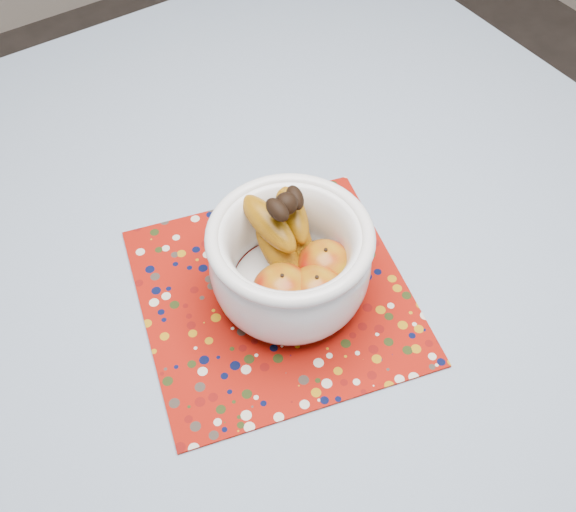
{
  "coord_description": "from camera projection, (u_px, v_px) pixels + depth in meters",
  "views": [
    {
      "loc": [
        -0.35,
        -0.56,
        1.55
      ],
      "look_at": [
        -0.05,
        -0.1,
        0.84
      ],
      "focal_mm": 42.0,
      "sensor_mm": 36.0,
      "label": 1
    }
  ],
  "objects": [
    {
      "name": "table",
      "position": [
        277.0,
        265.0,
        1.1
      ],
      "size": [
        1.2,
        1.2,
        0.75
      ],
      "color": "brown",
      "rests_on": "ground"
    },
    {
      "name": "tablecloth",
      "position": [
        277.0,
        232.0,
        1.03
      ],
      "size": [
        1.32,
        1.32,
        0.01
      ],
      "primitive_type": "cube",
      "color": "slate",
      "rests_on": "table"
    },
    {
      "name": "placemat",
      "position": [
        275.0,
        295.0,
        0.95
      ],
      "size": [
        0.45,
        0.45,
        0.0
      ],
      "primitive_type": "cube",
      "rotation": [
        0.0,
        0.0,
        -0.25
      ],
      "color": "#951108",
      "rests_on": "tablecloth"
    },
    {
      "name": "fruit_bowl",
      "position": [
        292.0,
        257.0,
        0.9
      ],
      "size": [
        0.22,
        0.22,
        0.17
      ],
      "color": "white",
      "rests_on": "placemat"
    }
  ]
}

